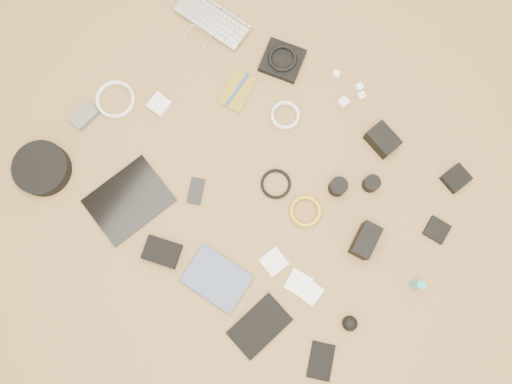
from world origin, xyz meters
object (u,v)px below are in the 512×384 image
Objects in this scene: headphone_case at (42,169)px; dslr_camera at (382,140)px; paperback at (204,298)px; laptop at (206,28)px; tablet at (129,200)px; phone at (196,191)px.

dslr_camera is at bearing 39.80° from headphone_case.
paperback is at bearing -2.84° from headphone_case.
headphone_case is (-0.16, -0.80, 0.02)m from laptop.
tablet is 1.31× the size of paperback.
laptop is at bearing -164.75° from dslr_camera.
tablet is at bearing 15.04° from headphone_case.
phone is at bearing 59.68° from tablet.
laptop is 2.62× the size of dslr_camera.
laptop is at bearing 119.86° from tablet.
paperback is (-0.21, -0.85, -0.02)m from dslr_camera.
dslr_camera is 0.53× the size of paperback.
dslr_camera reaches higher than phone.
headphone_case is at bearing -100.51° from laptop.
paperback reaches higher than tablet.
tablet is at bearing -116.68° from dslr_camera.
headphone_case reaches higher than laptop.
tablet is 2.83× the size of phone.
headphone_case is (-0.33, -0.09, 0.02)m from tablet.
paperback is (0.76, -0.04, -0.02)m from headphone_case.
phone is at bearing 38.71° from paperback.
laptop is 0.82m from headphone_case.
dslr_camera is at bearing 0.93° from laptop.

